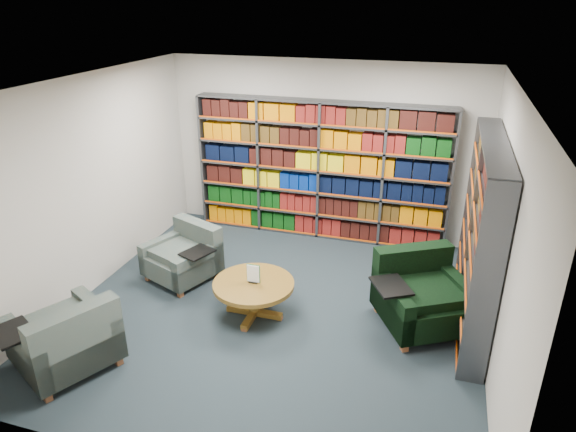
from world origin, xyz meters
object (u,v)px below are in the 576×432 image
(chair_green_right, at_px, (420,296))
(coffee_table, at_px, (254,289))
(chair_teal_left, at_px, (186,257))
(chair_teal_front, at_px, (67,342))

(chair_green_right, distance_m, coffee_table, 2.01)
(chair_teal_left, distance_m, coffee_table, 1.40)
(chair_teal_left, xyz_separation_m, chair_teal_front, (-0.28, -2.13, 0.03))
(chair_teal_left, distance_m, chair_teal_front, 2.15)
(chair_teal_left, relative_size, chair_teal_front, 0.89)
(chair_teal_front, bearing_deg, chair_teal_left, 82.59)
(chair_teal_front, bearing_deg, coffee_table, 44.53)
(chair_green_right, relative_size, coffee_table, 1.32)
(chair_teal_left, height_order, chair_teal_front, chair_teal_front)
(chair_teal_left, xyz_separation_m, chair_green_right, (3.20, -0.17, 0.05))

